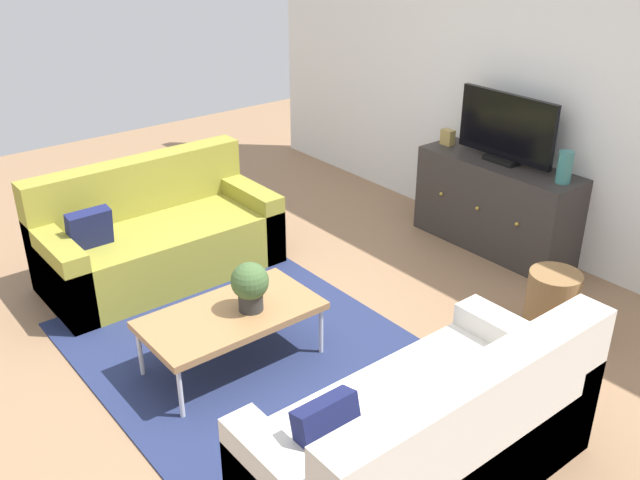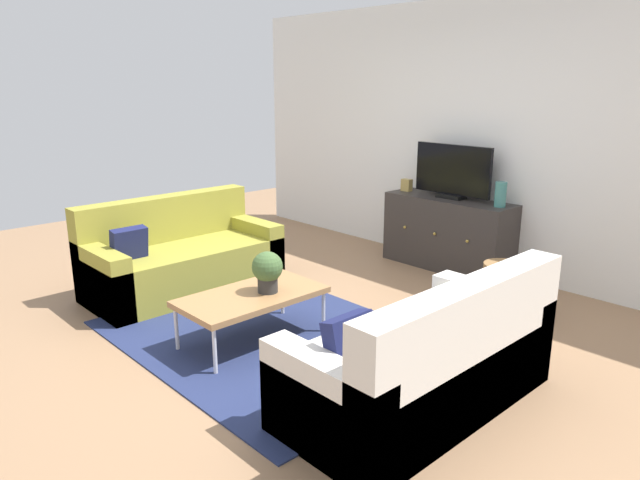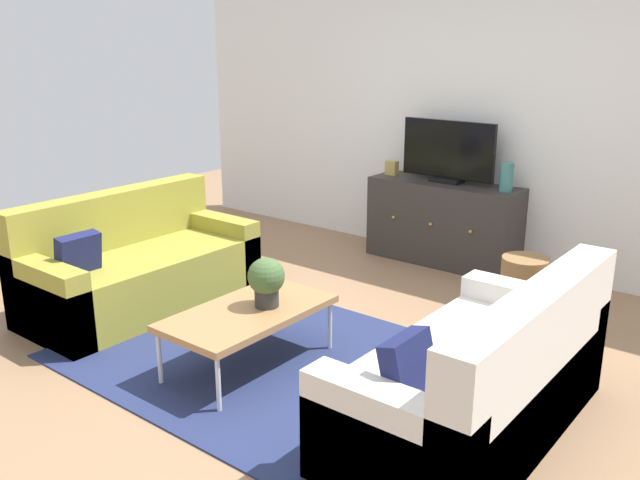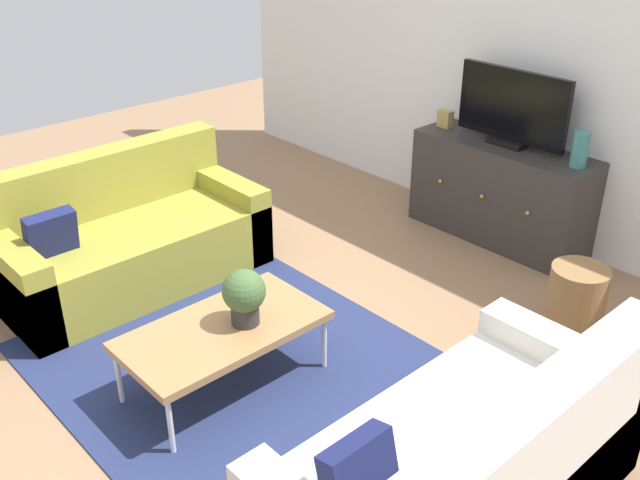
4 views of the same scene
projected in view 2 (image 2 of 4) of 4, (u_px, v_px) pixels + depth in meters
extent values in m
plane|color=#997251|center=(287.00, 331.00, 4.57)|extent=(10.00, 10.00, 0.00)
cube|color=white|center=(478.00, 137.00, 5.89)|extent=(6.40, 0.12, 2.70)
cube|color=navy|center=(272.00, 336.00, 4.47)|extent=(2.50, 1.90, 0.01)
cube|color=olive|center=(184.00, 269.00, 5.40)|extent=(0.83, 1.73, 0.44)
cube|color=olive|center=(166.00, 240.00, 5.56)|extent=(0.20, 1.73, 0.86)
cube|color=olive|center=(252.00, 246.00, 5.89)|extent=(0.83, 0.18, 0.56)
cube|color=olive|center=(102.00, 281.00, 4.87)|extent=(0.83, 0.18, 0.56)
cube|color=#191E4C|center=(129.00, 245.00, 4.92)|extent=(0.14, 0.30, 0.31)
cube|color=silver|center=(418.00, 371.00, 3.50)|extent=(0.83, 1.73, 0.44)
cube|color=silver|center=(465.00, 357.00, 3.22)|extent=(0.20, 1.73, 0.86)
cube|color=silver|center=(488.00, 325.00, 3.99)|extent=(0.83, 0.18, 0.56)
cube|color=silver|center=(324.00, 410.00, 2.97)|extent=(0.83, 0.18, 0.56)
cube|color=#191E4C|center=(350.00, 343.00, 3.09)|extent=(0.17, 0.30, 0.32)
cube|color=#A37547|center=(252.00, 296.00, 4.31)|extent=(0.58, 1.07, 0.04)
cylinder|color=silver|center=(176.00, 329.00, 4.21)|extent=(0.03, 0.03, 0.34)
cylinder|color=silver|center=(215.00, 352.00, 3.85)|extent=(0.03, 0.03, 0.34)
cylinder|color=silver|center=(282.00, 295.00, 4.86)|extent=(0.03, 0.03, 0.34)
cylinder|color=silver|center=(323.00, 312.00, 4.51)|extent=(0.03, 0.03, 0.34)
cylinder|color=#2D2D2D|center=(268.00, 285.00, 4.32)|extent=(0.15, 0.15, 0.11)
sphere|color=#426033|center=(267.00, 267.00, 4.29)|extent=(0.23, 0.23, 0.23)
cube|color=#332D2B|center=(448.00, 233.00, 6.04)|extent=(1.37, 0.44, 0.74)
sphere|color=#B79338|center=(405.00, 227.00, 6.14)|extent=(0.03, 0.03, 0.03)
sphere|color=#B79338|center=(435.00, 234.00, 5.87)|extent=(0.03, 0.03, 0.03)
sphere|color=#B79338|center=(467.00, 241.00, 5.60)|extent=(0.03, 0.03, 0.03)
cube|color=black|center=(451.00, 196.00, 5.95)|extent=(0.28, 0.16, 0.04)
cube|color=black|center=(453.00, 170.00, 5.87)|extent=(0.87, 0.04, 0.50)
cylinder|color=teal|center=(501.00, 194.00, 5.51)|extent=(0.11, 0.11, 0.24)
cube|color=tan|center=(407.00, 185.00, 6.32)|extent=(0.11, 0.07, 0.13)
cylinder|color=olive|center=(503.00, 289.00, 4.84)|extent=(0.34, 0.34, 0.45)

